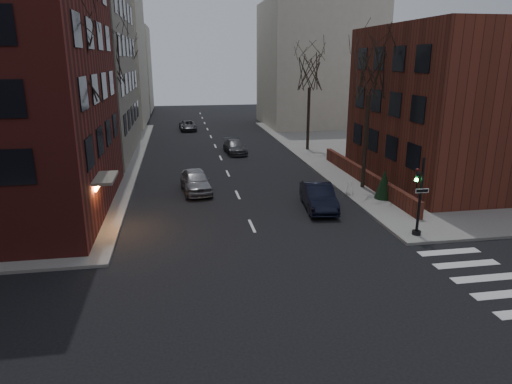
{
  "coord_description": "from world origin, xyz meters",
  "views": [
    {
      "loc": [
        -3.7,
        -10.99,
        8.75
      ],
      "look_at": [
        0.18,
        11.73,
        2.0
      ],
      "focal_mm": 32.0,
      "sensor_mm": 36.0,
      "label": 1
    }
  ],
  "objects_px": {
    "traffic_signal": "(419,202)",
    "evergreen_shrub": "(384,184)",
    "parked_sedan": "(318,196)",
    "car_lane_far": "(188,126)",
    "streetlamp_near": "(113,126)",
    "car_lane_gray": "(235,147)",
    "streetlamp_far": "(136,101)",
    "tree_left_a": "(72,64)",
    "car_lane_silver": "(196,181)",
    "tree_right_a": "(370,70)",
    "sandwich_board": "(350,187)",
    "tree_right_b": "(310,72)",
    "tree_left_c": "(126,66)",
    "tree_left_b": "(106,56)"
  },
  "relations": [
    {
      "from": "tree_left_c",
      "to": "evergreen_shrub",
      "type": "relative_size",
      "value": 5.19
    },
    {
      "from": "tree_right_a",
      "to": "parked_sedan",
      "type": "relative_size",
      "value": 2.08
    },
    {
      "from": "evergreen_shrub",
      "to": "car_lane_silver",
      "type": "bearing_deg",
      "value": 161.06
    },
    {
      "from": "tree_left_a",
      "to": "streetlamp_near",
      "type": "bearing_deg",
      "value": 85.71
    },
    {
      "from": "streetlamp_near",
      "to": "streetlamp_far",
      "type": "xyz_separation_m",
      "value": [
        0.0,
        20.0,
        0.0
      ]
    },
    {
      "from": "tree_left_a",
      "to": "tree_right_a",
      "type": "height_order",
      "value": "tree_left_a"
    },
    {
      "from": "parked_sedan",
      "to": "sandwich_board",
      "type": "xyz_separation_m",
      "value": [
        2.86,
        2.29,
        -0.19
      ]
    },
    {
      "from": "tree_right_b",
      "to": "tree_left_a",
      "type": "bearing_deg",
      "value": -134.36
    },
    {
      "from": "tree_right_a",
      "to": "evergreen_shrub",
      "type": "xyz_separation_m",
      "value": [
        0.23,
        -2.82,
        -6.94
      ]
    },
    {
      "from": "tree_left_b",
      "to": "evergreen_shrub",
      "type": "xyz_separation_m",
      "value": [
        17.83,
        -10.82,
        -7.83
      ]
    },
    {
      "from": "tree_left_a",
      "to": "tree_right_a",
      "type": "distance_m",
      "value": 18.05
    },
    {
      "from": "car_lane_gray",
      "to": "car_lane_far",
      "type": "relative_size",
      "value": 1.01
    },
    {
      "from": "parked_sedan",
      "to": "car_lane_far",
      "type": "distance_m",
      "value": 33.86
    },
    {
      "from": "traffic_signal",
      "to": "tree_left_a",
      "type": "bearing_deg",
      "value": 163.35
    },
    {
      "from": "sandwich_board",
      "to": "tree_right_b",
      "type": "bearing_deg",
      "value": 104.1
    },
    {
      "from": "tree_left_a",
      "to": "evergreen_shrub",
      "type": "xyz_separation_m",
      "value": [
        17.83,
        1.18,
        -7.38
      ]
    },
    {
      "from": "tree_right_b",
      "to": "streetlamp_near",
      "type": "bearing_deg",
      "value": -149.53
    },
    {
      "from": "streetlamp_near",
      "to": "parked_sedan",
      "type": "height_order",
      "value": "streetlamp_near"
    },
    {
      "from": "tree_left_b",
      "to": "parked_sedan",
      "type": "height_order",
      "value": "tree_left_b"
    },
    {
      "from": "tree_left_c",
      "to": "streetlamp_far",
      "type": "distance_m",
      "value": 4.33
    },
    {
      "from": "streetlamp_far",
      "to": "car_lane_far",
      "type": "xyz_separation_m",
      "value": [
        5.69,
        5.43,
        -3.63
      ]
    },
    {
      "from": "evergreen_shrub",
      "to": "tree_left_a",
      "type": "bearing_deg",
      "value": -176.23
    },
    {
      "from": "tree_left_b",
      "to": "car_lane_silver",
      "type": "bearing_deg",
      "value": -48.13
    },
    {
      "from": "traffic_signal",
      "to": "evergreen_shrub",
      "type": "bearing_deg",
      "value": 79.95
    },
    {
      "from": "traffic_signal",
      "to": "car_lane_silver",
      "type": "xyz_separation_m",
      "value": [
        -10.65,
        10.21,
        -1.13
      ]
    },
    {
      "from": "tree_left_c",
      "to": "streetlamp_far",
      "type": "relative_size",
      "value": 1.55
    },
    {
      "from": "tree_right_b",
      "to": "car_lane_far",
      "type": "relative_size",
      "value": 2.1
    },
    {
      "from": "traffic_signal",
      "to": "tree_left_c",
      "type": "distance_m",
      "value": 35.76
    },
    {
      "from": "traffic_signal",
      "to": "evergreen_shrub",
      "type": "distance_m",
      "value": 6.33
    },
    {
      "from": "tree_left_a",
      "to": "car_lane_far",
      "type": "xyz_separation_m",
      "value": [
        6.29,
        33.43,
        -7.86
      ]
    },
    {
      "from": "streetlamp_near",
      "to": "streetlamp_far",
      "type": "bearing_deg",
      "value": 90.0
    },
    {
      "from": "tree_left_b",
      "to": "tree_right_a",
      "type": "height_order",
      "value": "tree_left_b"
    },
    {
      "from": "parked_sedan",
      "to": "evergreen_shrub",
      "type": "xyz_separation_m",
      "value": [
        4.6,
        0.89,
        0.32
      ]
    },
    {
      "from": "traffic_signal",
      "to": "car_lane_far",
      "type": "bearing_deg",
      "value": 105.21
    },
    {
      "from": "parked_sedan",
      "to": "sandwich_board",
      "type": "height_order",
      "value": "parked_sedan"
    },
    {
      "from": "traffic_signal",
      "to": "streetlamp_near",
      "type": "xyz_separation_m",
      "value": [
        -16.14,
        13.01,
        2.33
      ]
    },
    {
      "from": "streetlamp_near",
      "to": "parked_sedan",
      "type": "relative_size",
      "value": 1.34
    },
    {
      "from": "car_lane_far",
      "to": "sandwich_board",
      "type": "relative_size",
      "value": 5.1
    },
    {
      "from": "parked_sedan",
      "to": "car_lane_silver",
      "type": "xyz_separation_m",
      "value": [
        -7.15,
        4.92,
        0.0
      ]
    },
    {
      "from": "tree_right_b",
      "to": "parked_sedan",
      "type": "relative_size",
      "value": 1.96
    },
    {
      "from": "parked_sedan",
      "to": "car_lane_far",
      "type": "bearing_deg",
      "value": 107.98
    },
    {
      "from": "streetlamp_near",
      "to": "car_lane_silver",
      "type": "relative_size",
      "value": 1.38
    },
    {
      "from": "tree_left_a",
      "to": "tree_left_c",
      "type": "distance_m",
      "value": 26.0
    },
    {
      "from": "tree_left_c",
      "to": "tree_right_b",
      "type": "height_order",
      "value": "tree_left_c"
    },
    {
      "from": "traffic_signal",
      "to": "car_lane_silver",
      "type": "bearing_deg",
      "value": 136.2
    },
    {
      "from": "car_lane_silver",
      "to": "car_lane_gray",
      "type": "bearing_deg",
      "value": 65.85
    },
    {
      "from": "traffic_signal",
      "to": "streetlamp_far",
      "type": "relative_size",
      "value": 0.64
    },
    {
      "from": "traffic_signal",
      "to": "tree_left_c",
      "type": "height_order",
      "value": "tree_left_c"
    },
    {
      "from": "tree_left_c",
      "to": "parked_sedan",
      "type": "xyz_separation_m",
      "value": [
        13.24,
        -25.71,
        -7.26
      ]
    },
    {
      "from": "streetlamp_near",
      "to": "car_lane_gray",
      "type": "height_order",
      "value": "streetlamp_near"
    }
  ]
}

